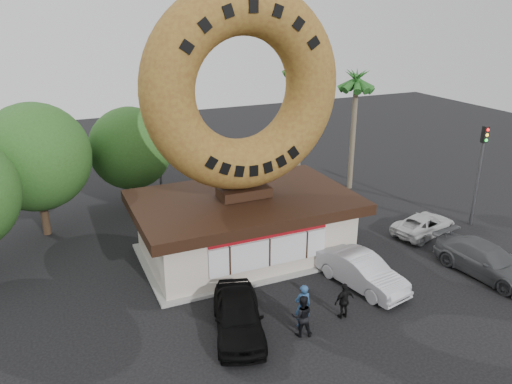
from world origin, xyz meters
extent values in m
plane|color=black|center=(0.00, 0.00, 0.00)|extent=(90.00, 90.00, 0.00)
cube|color=beige|center=(0.00, 6.00, 1.50)|extent=(10.00, 6.00, 3.00)
cube|color=#999993|center=(0.00, 6.00, 0.07)|extent=(10.60, 6.60, 0.15)
cube|color=#3F3F3F|center=(0.00, 6.00, 3.05)|extent=(10.00, 6.00, 0.10)
cube|color=black|center=(0.00, 6.00, 3.00)|extent=(11.20, 7.20, 0.55)
cube|color=silver|center=(0.00, 2.95, 1.55)|extent=(6.00, 0.12, 1.40)
cube|color=#A20D16|center=(0.00, 2.93, 2.55)|extent=(6.00, 0.10, 0.45)
cube|color=black|center=(0.00, 6.00, 3.55)|extent=(2.60, 1.40, 0.50)
torus|color=olive|center=(0.00, 6.00, 8.74)|extent=(9.88, 2.52, 9.88)
cylinder|color=#473321|center=(-9.50, 13.00, 1.65)|extent=(0.44, 0.44, 3.30)
sphere|color=#264F1C|center=(-9.50, 13.00, 4.65)|extent=(6.00, 6.00, 6.00)
cylinder|color=#473321|center=(-4.00, 15.00, 1.43)|extent=(0.44, 0.44, 2.86)
sphere|color=#264F1C|center=(-4.00, 15.00, 4.03)|extent=(5.20, 5.20, 5.20)
cylinder|color=#726651|center=(7.50, 14.00, 4.50)|extent=(0.36, 0.36, 9.00)
cylinder|color=#726651|center=(11.00, 12.50, 4.00)|extent=(0.36, 0.36, 8.00)
cylinder|color=#59595E|center=(-2.00, 16.00, 4.00)|extent=(0.18, 0.18, 8.00)
cylinder|color=#59595E|center=(-1.10, 16.00, 7.90)|extent=(1.80, 0.12, 0.12)
cube|color=#59595E|center=(-0.20, 16.00, 7.85)|extent=(0.45, 0.20, 0.12)
cylinder|color=#59595E|center=(14.00, 4.00, 3.00)|extent=(0.18, 0.18, 6.00)
cube|color=black|center=(14.00, 4.00, 5.60)|extent=(0.30, 0.28, 0.95)
sphere|color=red|center=(14.00, 3.85, 5.90)|extent=(0.18, 0.18, 0.18)
sphere|color=yellow|center=(14.00, 3.85, 5.60)|extent=(0.18, 0.18, 0.18)
sphere|color=green|center=(14.00, 3.85, 5.30)|extent=(0.18, 0.18, 0.18)
imported|color=navy|center=(-0.28, -0.85, 0.97)|extent=(0.75, 0.53, 1.94)
imported|color=black|center=(-0.59, -1.35, 0.89)|extent=(1.04, 0.93, 1.78)
imported|color=black|center=(1.62, -1.02, 0.82)|extent=(0.99, 0.47, 1.63)
imported|color=black|center=(-2.84, -0.17, 0.81)|extent=(3.18, 5.07, 1.61)
imported|color=#B6B7BC|center=(3.79, 0.81, 0.78)|extent=(2.59, 4.97, 1.56)
imported|color=#4D4F51|center=(10.00, -0.77, 0.77)|extent=(2.82, 5.53, 1.54)
imported|color=silver|center=(10.48, 4.15, 0.59)|extent=(4.61, 2.97, 1.18)
camera|label=1|loc=(-9.07, -15.98, 12.43)|focal=35.00mm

